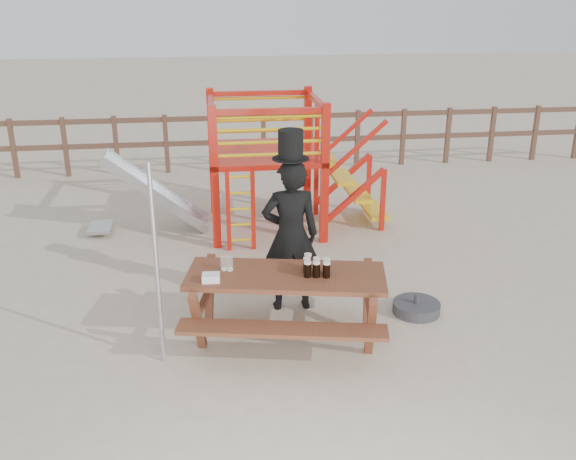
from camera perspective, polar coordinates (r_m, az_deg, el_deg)
name	(u,v)px	position (r m, az deg, el deg)	size (l,w,h in m)	color
ground	(280,341)	(7.13, -0.71, -9.80)	(60.00, 60.00, 0.00)	#C1B296
back_fence	(239,135)	(13.42, -4.34, 8.38)	(15.09, 0.09, 1.20)	brown
playground_fort	(260,162)	(10.04, -2.49, 6.09)	(4.71, 1.84, 2.10)	red
picnic_table	(286,299)	(6.87, -0.19, -6.18)	(2.33, 1.82, 0.81)	brown
man_with_hat	(291,232)	(7.43, 0.22, -0.15)	(0.67, 0.45, 2.17)	black
metal_pole	(157,267)	(6.41, -11.59, -3.28)	(0.05, 0.05, 2.12)	#B2B2B7
parasol_base	(416,307)	(7.81, 11.34, -6.77)	(0.56, 0.56, 0.24)	#343439
paper_bag	(211,278)	(6.61, -6.86, -4.23)	(0.18, 0.14, 0.08)	white
stout_pints	(315,266)	(6.71, 2.45, -3.26)	(0.29, 0.31, 0.17)	black
empty_glasses	(227,264)	(6.83, -5.47, -3.05)	(0.14, 0.10, 0.15)	silver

